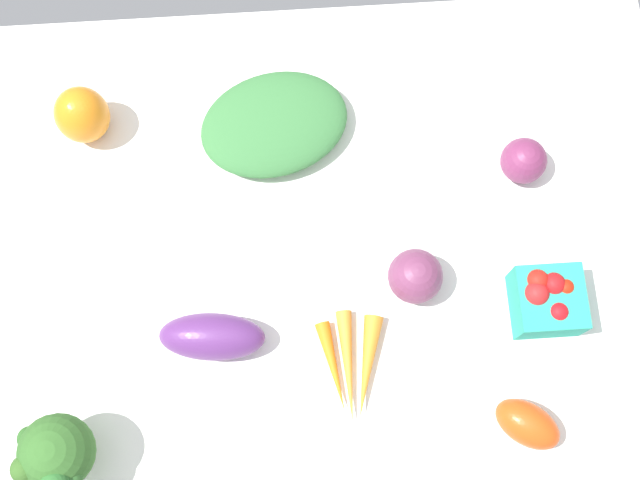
% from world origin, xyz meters
% --- Properties ---
extents(tablecloth, '(1.04, 0.76, 0.02)m').
position_xyz_m(tablecloth, '(0.00, 0.00, 0.01)').
color(tablecloth, white).
rests_on(tablecloth, ground).
extents(eggplant, '(0.15, 0.08, 0.06)m').
position_xyz_m(eggplant, '(-0.15, -0.13, 0.05)').
color(eggplant, '#5F2F73').
rests_on(eggplant, tablecloth).
extents(red_onion_center, '(0.08, 0.08, 0.08)m').
position_xyz_m(red_onion_center, '(0.13, -0.06, 0.06)').
color(red_onion_center, '#733658').
rests_on(red_onion_center, tablecloth).
extents(berry_basket, '(0.09, 0.09, 0.08)m').
position_xyz_m(berry_basket, '(0.30, -0.11, 0.06)').
color(berry_basket, teal).
rests_on(berry_basket, tablecloth).
extents(red_onion_near_basket, '(0.07, 0.07, 0.07)m').
position_xyz_m(red_onion_near_basket, '(0.30, 0.10, 0.05)').
color(red_onion_near_basket, '#782D55').
rests_on(red_onion_near_basket, tablecloth).
extents(bell_pepper_orange, '(0.08, 0.08, 0.09)m').
position_xyz_m(bell_pepper_orange, '(-0.33, 0.20, 0.07)').
color(bell_pepper_orange, orange).
rests_on(bell_pepper_orange, tablecloth).
extents(leafy_greens_clump, '(0.25, 0.21, 0.05)m').
position_xyz_m(leafy_greens_clump, '(-0.06, 0.18, 0.05)').
color(leafy_greens_clump, '#38763C').
rests_on(leafy_greens_clump, tablecloth).
extents(roma_tomato, '(0.11, 0.10, 0.05)m').
position_xyz_m(roma_tomato, '(0.25, -0.27, 0.05)').
color(roma_tomato, '#DC4B16').
rests_on(roma_tomato, tablecloth).
extents(broccoli_head, '(0.10, 0.10, 0.12)m').
position_xyz_m(broccoli_head, '(-0.35, -0.27, 0.09)').
color(broccoli_head, '#AACE7A').
rests_on(broccoli_head, tablecloth).
extents(carrot_bunch, '(0.10, 0.15, 0.03)m').
position_xyz_m(carrot_bunch, '(0.03, -0.18, 0.03)').
color(carrot_bunch, orange).
rests_on(carrot_bunch, tablecloth).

